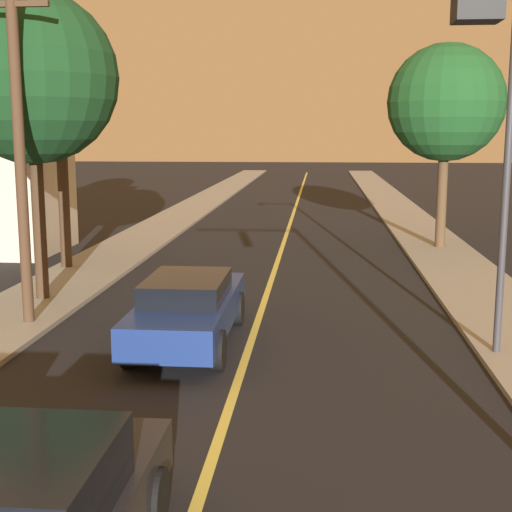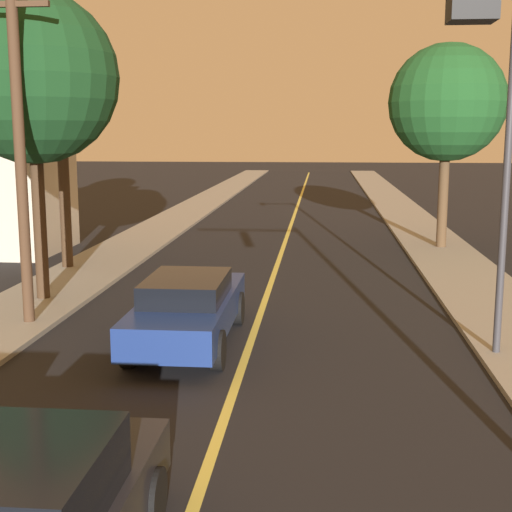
% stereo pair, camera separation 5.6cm
% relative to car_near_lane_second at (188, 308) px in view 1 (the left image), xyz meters
% --- Properties ---
extents(road_surface, '(8.87, 80.00, 0.01)m').
position_rel_car_near_lane_second_xyz_m(road_surface, '(1.24, 24.11, -0.77)').
color(road_surface, black).
rests_on(road_surface, ground).
extents(sidewalk_left, '(2.50, 80.00, 0.12)m').
position_rel_car_near_lane_second_xyz_m(sidewalk_left, '(-4.44, 24.11, -0.71)').
color(sidewalk_left, gray).
rests_on(sidewalk_left, ground).
extents(sidewalk_right, '(2.50, 80.00, 0.12)m').
position_rel_car_near_lane_second_xyz_m(sidewalk_right, '(6.93, 24.11, -0.71)').
color(sidewalk_right, gray).
rests_on(sidewalk_right, ground).
extents(car_near_lane_second, '(1.87, 5.03, 1.44)m').
position_rel_car_near_lane_second_xyz_m(car_near_lane_second, '(0.00, 0.00, 0.00)').
color(car_near_lane_second, navy).
rests_on(car_near_lane_second, ground).
extents(streetlamp_right, '(2.12, 0.36, 6.91)m').
position_rel_car_near_lane_second_xyz_m(streetlamp_right, '(5.51, -0.31, 3.83)').
color(streetlamp_right, '#333338').
rests_on(streetlamp_right, ground).
extents(utility_pole_left, '(1.60, 0.24, 7.35)m').
position_rel_car_near_lane_second_xyz_m(utility_pole_left, '(-3.79, 1.04, 3.18)').
color(utility_pole_left, '#422D1E').
rests_on(utility_pole_left, ground).
extents(tree_left_near, '(3.43, 3.43, 7.23)m').
position_rel_car_near_lane_second_xyz_m(tree_left_near, '(-5.24, 7.46, 4.82)').
color(tree_left_near, '#3D2B1C').
rests_on(tree_left_near, ground).
extents(tree_left_far, '(4.17, 4.17, 7.54)m').
position_rel_car_near_lane_second_xyz_m(tree_left_far, '(-4.36, 3.28, 4.78)').
color(tree_left_far, '#3D2B1C').
rests_on(tree_left_far, ground).
extents(tree_right_near, '(4.16, 4.16, 7.26)m').
position_rel_car_near_lane_second_xyz_m(tree_right_near, '(7.03, 12.49, 4.50)').
color(tree_right_near, '#4C3823').
rests_on(tree_right_near, ground).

